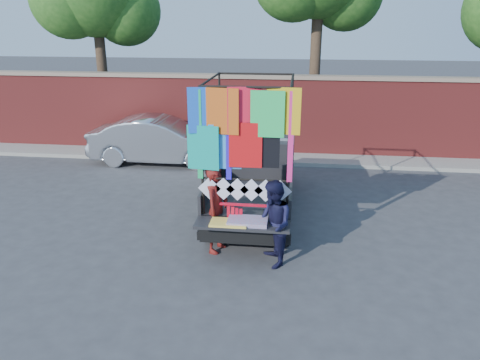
# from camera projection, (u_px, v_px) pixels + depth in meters

# --- Properties ---
(ground) EXTENTS (90.00, 90.00, 0.00)m
(ground) POSITION_uv_depth(u_px,v_px,m) (267.00, 253.00, 9.07)
(ground) COLOR #38383A
(ground) RESTS_ON ground
(brick_wall) EXTENTS (30.00, 0.45, 2.61)m
(brick_wall) POSITION_uv_depth(u_px,v_px,m) (282.00, 115.00, 15.20)
(brick_wall) COLOR maroon
(brick_wall) RESTS_ON ground
(curb) EXTENTS (30.00, 1.20, 0.12)m
(curb) POSITION_uv_depth(u_px,v_px,m) (280.00, 158.00, 14.96)
(curb) COLOR gray
(curb) RESTS_ON ground
(pickup_truck) EXTENTS (2.04, 5.12, 3.22)m
(pickup_truck) POSITION_uv_depth(u_px,v_px,m) (256.00, 173.00, 11.15)
(pickup_truck) COLOR black
(pickup_truck) RESTS_ON ground
(sedan) EXTENTS (4.35, 1.52, 1.43)m
(sedan) POSITION_uv_depth(u_px,v_px,m) (161.00, 140.00, 14.52)
(sedan) COLOR silver
(sedan) RESTS_ON ground
(woman) EXTENTS (0.56, 0.72, 1.73)m
(woman) POSITION_uv_depth(u_px,v_px,m) (217.00, 209.00, 8.93)
(woman) COLOR maroon
(woman) RESTS_ON ground
(man) EXTENTS (0.81, 0.93, 1.62)m
(man) POSITION_uv_depth(u_px,v_px,m) (273.00, 224.00, 8.42)
(man) COLOR black
(man) RESTS_ON ground
(streamer_bundle) EXTENTS (0.91, 0.06, 0.63)m
(streamer_bundle) POSITION_uv_depth(u_px,v_px,m) (239.00, 214.00, 8.66)
(streamer_bundle) COLOR red
(streamer_bundle) RESTS_ON ground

